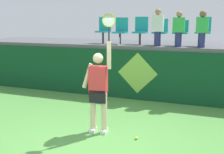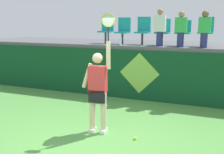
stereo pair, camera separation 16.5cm
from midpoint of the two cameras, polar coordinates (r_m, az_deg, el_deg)
The scene contains 16 objects.
ground_plane at distance 5.73m, azimuth -3.23°, elevation -13.95°, with size 40.00×40.00×0.00m, color #519342.
court_back_wall at distance 8.84m, azimuth 7.24°, elevation 0.30°, with size 13.99×0.20×1.55m, color #0F4223.
spectator_platform at distance 10.08m, azimuth 9.50°, elevation 6.37°, with size 13.99×2.91×0.12m, color #56565B.
tennis_player at distance 6.15m, azimuth -2.06°, elevation -2.28°, with size 0.75×0.31×2.59m.
tennis_ball at distance 6.07m, azimuth 5.49°, elevation -12.16°, with size 0.07×0.07×0.07m, color #D1E533.
water_bottle at distance 9.04m, azimuth 2.26°, elevation 7.16°, with size 0.07×0.07×0.25m, color white.
stadium_chair_0 at distance 9.89m, azimuth -0.64°, elevation 9.65°, with size 0.44×0.42×0.90m.
stadium_chair_1 at distance 9.66m, azimuth 2.78°, elevation 9.49°, with size 0.44×0.42×0.88m.
stadium_chair_2 at distance 9.45m, azimuth 6.77°, elevation 9.47°, with size 0.44×0.42×0.90m.
stadium_chair_3 at distance 9.29m, azimuth 10.67°, elevation 9.18°, with size 0.44×0.42×0.83m.
stadium_chair_4 at distance 9.17m, azimuth 14.62°, elevation 8.90°, with size 0.44×0.42×0.79m.
stadium_chair_5 at distance 9.11m, azimuth 18.81°, elevation 8.94°, with size 0.44×0.42×0.89m.
spectator_0 at distance 8.89m, azimuth 10.14°, elevation 9.91°, with size 0.34×0.20×1.13m.
spectator_1 at distance 8.66m, azimuth 18.62°, elevation 9.22°, with size 0.34×0.20×1.06m.
spectator_2 at distance 8.72m, azimuth 14.21°, elevation 9.41°, with size 0.34×0.20×1.05m.
wall_signage_mount at distance 8.97m, azimuth 5.94°, elevation -4.59°, with size 1.27×0.01×1.49m.
Camera 2 is at (2.35, -4.63, 2.44)m, focal length 45.50 mm.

